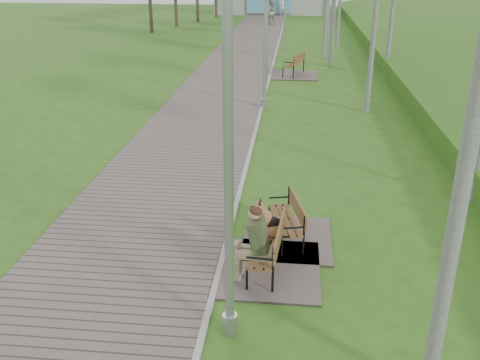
# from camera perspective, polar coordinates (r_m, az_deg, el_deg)

# --- Properties ---
(walkway) EXTENTS (3.50, 67.00, 0.04)m
(walkway) POSITION_cam_1_polar(r_m,az_deg,el_deg) (23.70, -1.16, 10.86)
(walkway) COLOR #665953
(walkway) RESTS_ON ground
(kerb) EXTENTS (0.10, 67.00, 0.05)m
(kerb) POSITION_cam_1_polar(r_m,az_deg,el_deg) (23.55, 3.15, 10.76)
(kerb) COLOR #999993
(kerb) RESTS_ON ground
(bench_main) EXTENTS (1.74, 1.94, 1.52)m
(bench_main) POSITION_cam_1_polar(r_m,az_deg,el_deg) (8.91, 2.42, -7.36)
(bench_main) COLOR #665953
(bench_main) RESTS_ON ground
(bench_second) EXTENTS (1.63, 1.81, 1.00)m
(bench_second) POSITION_cam_1_polar(r_m,az_deg,el_deg) (10.01, 4.88, -5.43)
(bench_second) COLOR #665953
(bench_second) RESTS_ON ground
(bench_third) EXTENTS (2.01, 2.23, 1.23)m
(bench_third) POSITION_cam_1_polar(r_m,az_deg,el_deg) (24.32, 5.73, 11.57)
(bench_third) COLOR #665953
(bench_third) RESTS_ON ground
(lamp_post_near) EXTENTS (0.21, 0.21, 5.40)m
(lamp_post_near) POSITION_cam_1_polar(r_m,az_deg,el_deg) (6.54, -1.24, 1.51)
(lamp_post_near) COLOR #9EA1A6
(lamp_post_near) RESTS_ON ground
(lamp_post_second) EXTENTS (0.23, 0.23, 5.82)m
(lamp_post_second) POSITION_cam_1_polar(r_m,az_deg,el_deg) (18.35, 2.75, 15.91)
(lamp_post_second) COLOR #9EA1A6
(lamp_post_second) RESTS_ON ground
(lamp_post_third) EXTENTS (0.18, 0.18, 4.78)m
(lamp_post_third) POSITION_cam_1_polar(r_m,az_deg,el_deg) (31.42, 4.82, 17.80)
(lamp_post_third) COLOR #9EA1A6
(lamp_post_third) RESTS_ON ground
(pedestrian_near) EXTENTS (0.68, 0.53, 1.67)m
(pedestrian_near) POSITION_cam_1_polar(r_m,az_deg,el_deg) (49.53, 4.56, 17.96)
(pedestrian_near) COLOR silver
(pedestrian_near) RESTS_ON ground
(pedestrian_far) EXTENTS (1.09, 0.95, 1.91)m
(pedestrian_far) POSITION_cam_1_polar(r_m,az_deg,el_deg) (43.14, 3.26, 17.45)
(pedestrian_far) COLOR #9C9688
(pedestrian_far) RESTS_ON ground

